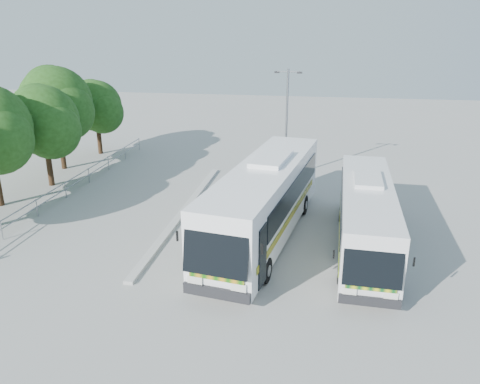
% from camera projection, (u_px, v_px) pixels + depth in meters
% --- Properties ---
extents(ground, '(100.00, 100.00, 0.00)m').
position_uv_depth(ground, '(216.00, 229.00, 24.02)').
color(ground, gray).
rests_on(ground, ground).
extents(kerb_divider, '(0.40, 16.00, 0.15)m').
position_uv_depth(kerb_divider, '(184.00, 211.00, 26.22)').
color(kerb_divider, '#B2B2AD').
rests_on(kerb_divider, ground).
extents(railing, '(0.06, 22.00, 1.00)m').
position_uv_depth(railing, '(73.00, 181.00, 29.10)').
color(railing, gray).
rests_on(railing, ground).
extents(tree_far_c, '(4.97, 4.69, 6.49)m').
position_uv_depth(tree_far_c, '(44.00, 121.00, 29.29)').
color(tree_far_c, '#382314').
rests_on(tree_far_c, ground).
extents(tree_far_d, '(5.62, 5.30, 7.33)m').
position_uv_depth(tree_far_d, '(57.00, 103.00, 32.73)').
color(tree_far_d, '#382314').
rests_on(tree_far_d, ground).
extents(tree_far_e, '(4.54, 4.28, 5.92)m').
position_uv_depth(tree_far_e, '(97.00, 106.00, 37.11)').
color(tree_far_e, '#382314').
rests_on(tree_far_e, ground).
extents(coach_main, '(4.60, 13.33, 3.63)m').
position_uv_depth(coach_main, '(265.00, 199.00, 22.43)').
color(coach_main, white).
rests_on(coach_main, ground).
extents(coach_adjacent, '(2.68, 11.07, 3.05)m').
position_uv_depth(coach_adjacent, '(366.00, 215.00, 21.38)').
color(coach_adjacent, silver).
rests_on(coach_adjacent, ground).
extents(lamppost, '(1.78, 0.27, 7.29)m').
position_uv_depth(lamppost, '(287.00, 120.00, 30.94)').
color(lamppost, gray).
rests_on(lamppost, ground).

